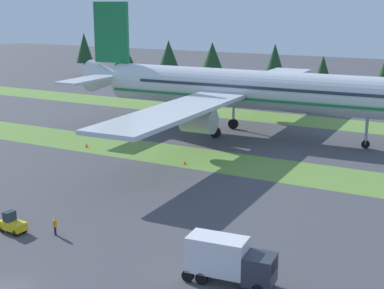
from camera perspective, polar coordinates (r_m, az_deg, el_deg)
grass_strip_near at (r=76.09m, az=4.05°, el=-1.88°), size 320.00×10.03×0.01m
grass_strip_far at (r=105.29m, az=11.42°, el=2.33°), size 320.00×10.03×0.01m
airliner at (r=91.39m, az=4.66°, el=5.61°), size 57.22×70.42×21.02m
baggage_tug at (r=55.90m, az=-17.56°, el=-7.59°), size 2.68×1.47×1.97m
catering_truck at (r=43.87m, az=3.70°, el=-11.40°), size 7.15×3.00×3.58m
ground_crew_marshaller at (r=54.14m, az=-13.57°, el=-7.88°), size 0.46×0.38×1.74m
taxiway_marker_0 at (r=75.33m, az=-0.73°, el=-1.83°), size 0.44×0.44×0.47m
taxiway_marker_1 at (r=85.67m, az=-10.52°, el=-0.06°), size 0.44×0.44×0.64m
distant_tree_line at (r=137.74m, az=13.50°, el=7.87°), size 160.97×10.68×12.97m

